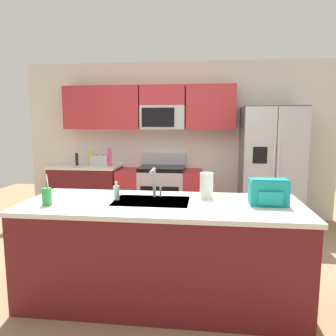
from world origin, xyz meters
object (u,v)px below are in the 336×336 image
Objects in this scene: bottle_pink at (109,157)px; range_oven at (160,194)px; toaster at (100,161)px; pepper_mill at (77,159)px; backpack at (268,191)px; bottle_yellow at (90,159)px; drink_cup_green at (47,196)px; soap_dispenser at (117,192)px; sink_faucet at (154,180)px; paper_towel_roll at (206,185)px; refrigerator at (270,167)px.

range_oven is at bearing 3.37° from bottle_pink.
range_oven is 4.86× the size of toaster.
backpack is at bearing -40.55° from pepper_mill.
bottle_pink is 1.28× the size of bottle_yellow.
drink_cup_green is at bearing -72.77° from pepper_mill.
bottle_pink is (0.16, 0.00, 0.06)m from toaster.
pepper_mill is at bearing 175.46° from bottle_pink.
bottle_yellow reaches higher than soap_dispenser.
sink_faucet reaches higher than soap_dispenser.
range_oven is 4.25× the size of backpack.
soap_dispenser is (0.54, 0.26, -0.01)m from drink_cup_green.
bottle_pink is 2.35m from soap_dispenser.
range_oven is 1.13m from toaster.
range_oven is 2.31m from paper_towel_roll.
sink_faucet is at bearing -59.26° from toaster.
soap_dispenser is at bearing -157.90° from sink_faucet.
soap_dispenser is (0.75, -2.23, -0.08)m from bottle_pink.
bottle_yellow is at bearing 115.70° from soap_dispenser.
refrigerator is at bearing -1.05° from bottle_yellow.
drink_cup_green is (0.79, -2.53, -0.03)m from pepper_mill.
drink_cup_green is at bearing -103.63° from range_oven.
drink_cup_green is 1.12× the size of paper_towel_roll.
bottle_pink is at bearing 1.45° from toaster.
range_oven is 1.29m from bottle_yellow.
range_oven is at bearing 96.91° from sink_faucet.
pepper_mill is 3.01m from paper_towel_roll.
refrigerator is at bearing -1.27° from pepper_mill.
sink_faucet is (1.08, -2.09, 0.02)m from bottle_pink.
range_oven is 4.82× the size of sink_faucet.
toaster reaches higher than soap_dispenser.
soap_dispenser is at bearing -67.75° from toaster.
range_oven is 6.70× the size of pepper_mill.
bottle_pink is 1.04× the size of sink_faucet.
refrigerator is 2.72m from toaster.
bottle_yellow is (-0.18, 0.03, 0.02)m from toaster.
refrigerator is 2.56m from bottle_pink.
toaster is 1.38× the size of pepper_mill.
backpack is (1.90, 0.24, 0.04)m from drink_cup_green.
drink_cup_green is (0.37, -2.48, -0.01)m from toaster.
paper_towel_roll reaches higher than backpack.
bottle_pink is at bearing -5.02° from bottle_yellow.
soap_dispenser is (0.91, -2.22, -0.02)m from toaster.
range_oven is 5.04× the size of drink_cup_green.
refrigerator is at bearing -2.38° from range_oven.
sink_faucet reaches higher than pepper_mill.
drink_cup_green is 1.59× the size of soap_dispenser.
refrigerator reaches higher than range_oven.
sink_faucet reaches higher than drink_cup_green.
bottle_pink reaches higher than pepper_mill.
refrigerator reaches higher than paper_towel_roll.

